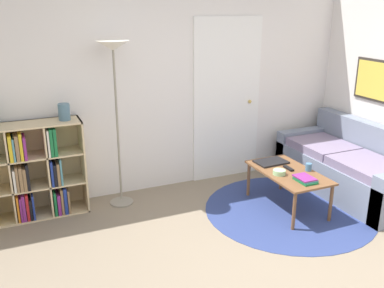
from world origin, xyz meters
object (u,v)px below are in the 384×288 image
Objects in this scene: laptop at (271,162)px; cup at (309,167)px; couch at (352,168)px; bowl at (279,172)px; floor_lamp at (114,65)px; coffee_table at (288,175)px; bookshelf at (25,174)px; vase_on_shelf at (64,112)px.

laptop is 0.43m from cup.
bowl is at bearing -173.89° from couch.
coffee_table is (1.64, -0.84, -1.17)m from floor_lamp.
bookshelf is at bearing 160.70° from coffee_table.
floor_lamp reaches higher than couch.
bookshelf is 0.62× the size of floor_lamp.
couch is 1.04m from laptop.
cup is (0.24, -0.36, 0.03)m from laptop.
vase_on_shelf reaches higher than bowl.
bookshelf is 1.45m from floor_lamp.
laptop is 4.38× the size of cup.
laptop is 2.32m from vase_on_shelf.
couch reaches higher than bowl.
cup reaches higher than coffee_table.
vase_on_shelf reaches higher than laptop.
bowl is (2.48, -0.95, -0.03)m from bookshelf.
cup is (0.35, -0.04, 0.02)m from bowl.
bookshelf is 2.66m from laptop.
bowl is 2.33m from vase_on_shelf.
bowl reaches higher than laptop.
laptop is at bearing 168.42° from couch.
bowl is at bearing -109.46° from laptop.
bookshelf reaches higher than cup.
bookshelf is at bearing 166.56° from laptop.
vase_on_shelf is (-2.38, 0.98, 0.63)m from cup.
floor_lamp is at bearing -4.41° from bookshelf.
couch reaches higher than cup.
couch is at bearing -12.92° from bookshelf.
vase_on_shelf is at bearing 154.98° from bowl.
coffee_table is (2.62, -0.92, -0.10)m from bookshelf.
floor_lamp is at bearing 164.04° from couch.
vase_on_shelf reaches higher than cup.
couch is 13.47× the size of bowl.
bookshelf reaches higher than couch.
bookshelf is 13.57× the size of cup.
bowl reaches higher than coffee_table.
floor_lamp is 2.04m from laptop.
coffee_table is (-0.98, -0.09, 0.11)m from couch.
bookshelf reaches higher than laptop.
laptop is (2.59, -0.62, -0.04)m from bookshelf.
floor_lamp reaches higher than bookshelf.
bowl is at bearing -20.94° from bookshelf.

